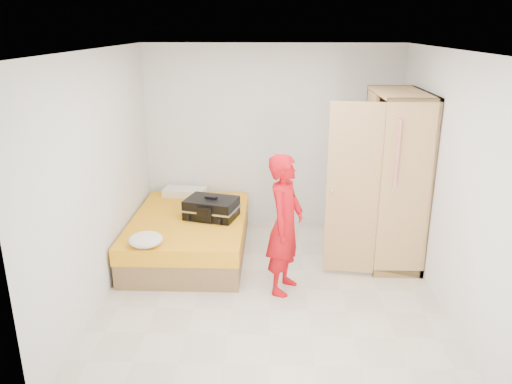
{
  "coord_description": "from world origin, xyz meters",
  "views": [
    {
      "loc": [
        0.01,
        -4.99,
        2.83
      ],
      "look_at": [
        -0.18,
        0.45,
        1.0
      ],
      "focal_mm": 35.0,
      "sensor_mm": 36.0,
      "label": 1
    }
  ],
  "objects_px": {
    "wardrobe": "(390,183)",
    "bed": "(190,235)",
    "round_cushion": "(146,240)",
    "person": "(285,225)",
    "suitcase": "(211,208)"
  },
  "relations": [
    {
      "from": "round_cushion",
      "to": "bed",
      "type": "bearing_deg",
      "value": 69.11
    },
    {
      "from": "person",
      "to": "round_cushion",
      "type": "relative_size",
      "value": 4.15
    },
    {
      "from": "round_cushion",
      "to": "wardrobe",
      "type": "bearing_deg",
      "value": 16.39
    },
    {
      "from": "bed",
      "to": "wardrobe",
      "type": "xyz_separation_m",
      "value": [
        2.5,
        -0.04,
        0.75
      ]
    },
    {
      "from": "person",
      "to": "bed",
      "type": "bearing_deg",
      "value": 72.89
    },
    {
      "from": "wardrobe",
      "to": "bed",
      "type": "bearing_deg",
      "value": 179.09
    },
    {
      "from": "person",
      "to": "round_cushion",
      "type": "bearing_deg",
      "value": 108.72
    },
    {
      "from": "person",
      "to": "suitcase",
      "type": "height_order",
      "value": "person"
    },
    {
      "from": "bed",
      "to": "wardrobe",
      "type": "height_order",
      "value": "wardrobe"
    },
    {
      "from": "suitcase",
      "to": "wardrobe",
      "type": "bearing_deg",
      "value": 14.02
    },
    {
      "from": "bed",
      "to": "person",
      "type": "bearing_deg",
      "value": -36.64
    },
    {
      "from": "bed",
      "to": "wardrobe",
      "type": "relative_size",
      "value": 0.96
    },
    {
      "from": "bed",
      "to": "round_cushion",
      "type": "bearing_deg",
      "value": -110.89
    },
    {
      "from": "wardrobe",
      "to": "suitcase",
      "type": "relative_size",
      "value": 2.84
    },
    {
      "from": "bed",
      "to": "suitcase",
      "type": "bearing_deg",
      "value": 1.79
    }
  ]
}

